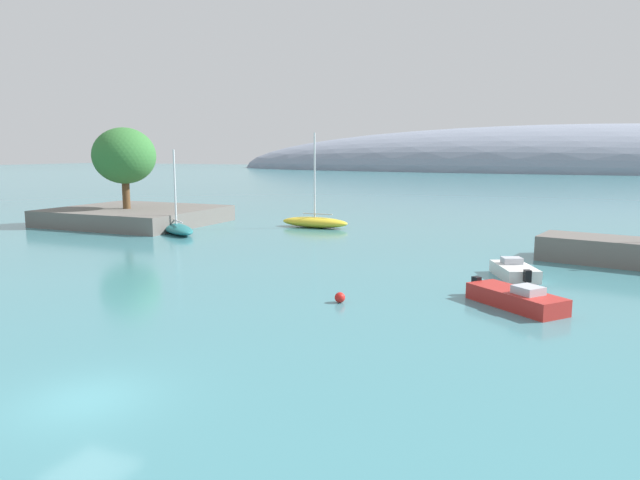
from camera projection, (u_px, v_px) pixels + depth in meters
name	position (u px, v px, depth m)	size (l,w,h in m)	color
water	(86.00, 400.00, 18.52)	(600.00, 600.00, 0.00)	teal
shore_outcrop	(135.00, 216.00, 63.69)	(16.58, 14.48, 1.74)	#66605B
tree_clump_shore	(124.00, 156.00, 61.92)	(6.65, 6.65, 8.69)	brown
distant_ridge	(578.00, 171.00, 234.85)	(306.56, 80.97, 37.63)	gray
sailboat_yellow_near_shore	(315.00, 222.00, 60.50)	(7.38, 2.34, 9.81)	yellow
sailboat_teal_mid_mooring	(176.00, 228.00, 56.37)	(7.83, 6.78, 8.07)	#1E6B70
motorboat_red_foreground	(516.00, 298.00, 29.51)	(5.31, 4.82, 1.25)	red
motorboat_white_outer	(514.00, 271.00, 36.42)	(3.42, 4.51, 1.19)	white
mooring_buoy_red	(340.00, 297.00, 30.39)	(0.56, 0.56, 0.56)	red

